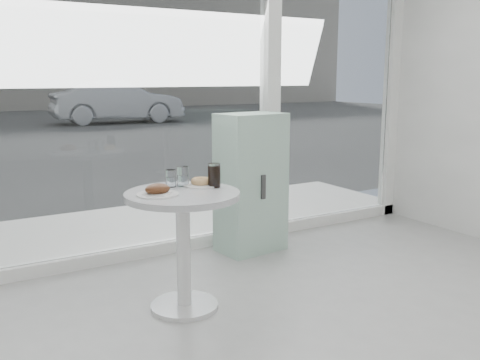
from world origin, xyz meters
TOP-DOWN VIEW (x-y plane):
  - storefront at (0.07, 3.00)m, footprint 5.00×0.14m
  - main_table at (-0.50, 1.90)m, footprint 0.72×0.72m
  - patio_deck at (0.00, 3.80)m, footprint 5.60×1.60m
  - mint_cabinet at (0.50, 2.69)m, footprint 0.58×0.42m
  - car_silver at (3.68, 15.82)m, footprint 4.19×1.72m
  - plate_fritter at (-0.66, 1.89)m, footprint 0.25×0.25m
  - plate_donut at (-0.31, 2.01)m, footprint 0.23×0.23m
  - water_tumbler_a at (-0.49, 2.09)m, footprint 0.07×0.07m
  - water_tumbler_b at (-0.42, 2.07)m, footprint 0.08×0.08m
  - cola_glass at (-0.26, 1.93)m, footprint 0.08×0.08m

SIDE VIEW (x-z plane):
  - patio_deck at x=0.00m, z-range 0.00..0.05m
  - main_table at x=-0.50m, z-range 0.17..0.94m
  - mint_cabinet at x=0.50m, z-range 0.00..1.18m
  - car_silver at x=3.68m, z-range 0.00..1.35m
  - plate_donut at x=-0.31m, z-range 0.76..0.82m
  - plate_fritter at x=-0.66m, z-range 0.76..0.83m
  - water_tumbler_a at x=-0.49m, z-range 0.76..0.88m
  - water_tumbler_b at x=-0.42m, z-range 0.76..0.89m
  - cola_glass at x=-0.26m, z-range 0.77..0.92m
  - storefront at x=0.07m, z-range 0.21..3.21m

